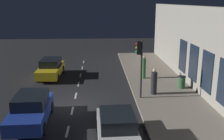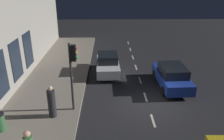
{
  "view_description": "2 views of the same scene",
  "coord_description": "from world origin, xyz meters",
  "px_view_note": "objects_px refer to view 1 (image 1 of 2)",
  "views": [
    {
      "loc": [
        1.63,
        -15.74,
        6.4
      ],
      "look_at": [
        2.44,
        -0.03,
        2.24
      ],
      "focal_mm": 42.18,
      "sensor_mm": 36.0,
      "label": 1
    },
    {
      "loc": [
        2.4,
        11.84,
        7.15
      ],
      "look_at": [
        2.16,
        -0.7,
        2.01
      ],
      "focal_mm": 36.53,
      "sensor_mm": 36.0,
      "label": 2
    }
  ],
  "objects_px": {
    "parked_car_2": "(51,68)",
    "pedestrian_0": "(154,82)",
    "parked_car_0": "(117,128)",
    "pedestrian_1": "(144,68)",
    "trash_bin": "(182,82)",
    "traffic_light": "(140,58)",
    "parked_car_1": "(31,109)"
  },
  "relations": [
    {
      "from": "traffic_light",
      "to": "parked_car_0",
      "type": "distance_m",
      "value": 6.17
    },
    {
      "from": "traffic_light",
      "to": "pedestrian_1",
      "type": "height_order",
      "value": "traffic_light"
    },
    {
      "from": "parked_car_0",
      "to": "pedestrian_0",
      "type": "relative_size",
      "value": 2.15
    },
    {
      "from": "trash_bin",
      "to": "traffic_light",
      "type": "bearing_deg",
      "value": -151.83
    },
    {
      "from": "traffic_light",
      "to": "pedestrian_0",
      "type": "relative_size",
      "value": 2.15
    },
    {
      "from": "pedestrian_0",
      "to": "parked_car_2",
      "type": "bearing_deg",
      "value": 67.29
    },
    {
      "from": "pedestrian_0",
      "to": "pedestrian_1",
      "type": "distance_m",
      "value": 3.81
    },
    {
      "from": "traffic_light",
      "to": "parked_car_2",
      "type": "distance_m",
      "value": 9.1
    },
    {
      "from": "parked_car_1",
      "to": "pedestrian_1",
      "type": "relative_size",
      "value": 2.32
    },
    {
      "from": "parked_car_2",
      "to": "trash_bin",
      "type": "xyz_separation_m",
      "value": [
        10.21,
        -3.88,
        -0.18
      ]
    },
    {
      "from": "parked_car_2",
      "to": "pedestrian_0",
      "type": "relative_size",
      "value": 2.43
    },
    {
      "from": "parked_car_1",
      "to": "parked_car_2",
      "type": "relative_size",
      "value": 1.01
    },
    {
      "from": "parked_car_0",
      "to": "trash_bin",
      "type": "xyz_separation_m",
      "value": [
        5.3,
        7.35,
        -0.18
      ]
    },
    {
      "from": "parked_car_0",
      "to": "trash_bin",
      "type": "height_order",
      "value": "parked_car_0"
    },
    {
      "from": "parked_car_0",
      "to": "parked_car_2",
      "type": "distance_m",
      "value": 12.26
    },
    {
      "from": "pedestrian_0",
      "to": "traffic_light",
      "type": "bearing_deg",
      "value": 131.19
    },
    {
      "from": "pedestrian_1",
      "to": "trash_bin",
      "type": "height_order",
      "value": "pedestrian_1"
    },
    {
      "from": "parked_car_0",
      "to": "trash_bin",
      "type": "bearing_deg",
      "value": 52.45
    },
    {
      "from": "parked_car_1",
      "to": "pedestrian_1",
      "type": "height_order",
      "value": "pedestrian_1"
    },
    {
      "from": "pedestrian_1",
      "to": "trash_bin",
      "type": "xyz_separation_m",
      "value": [
        2.37,
        -2.65,
        -0.44
      ]
    },
    {
      "from": "pedestrian_0",
      "to": "parked_car_0",
      "type": "bearing_deg",
      "value": 164.16
    },
    {
      "from": "parked_car_2",
      "to": "pedestrian_0",
      "type": "bearing_deg",
      "value": 148.71
    },
    {
      "from": "traffic_light",
      "to": "parked_car_0",
      "type": "height_order",
      "value": "traffic_light"
    },
    {
      "from": "traffic_light",
      "to": "pedestrian_1",
      "type": "bearing_deg",
      "value": 76.48
    },
    {
      "from": "parked_car_0",
      "to": "parked_car_1",
      "type": "xyz_separation_m",
      "value": [
        -4.43,
        2.41,
        0.0
      ]
    },
    {
      "from": "pedestrian_0",
      "to": "pedestrian_1",
      "type": "height_order",
      "value": "pedestrian_1"
    },
    {
      "from": "parked_car_2",
      "to": "pedestrian_1",
      "type": "relative_size",
      "value": 2.31
    },
    {
      "from": "pedestrian_1",
      "to": "parked_car_2",
      "type": "bearing_deg",
      "value": 35.74
    },
    {
      "from": "parked_car_0",
      "to": "pedestrian_0",
      "type": "bearing_deg",
      "value": 62.53
    },
    {
      "from": "parked_car_0",
      "to": "pedestrian_0",
      "type": "xyz_separation_m",
      "value": [
        2.98,
        6.2,
        0.19
      ]
    },
    {
      "from": "parked_car_1",
      "to": "pedestrian_0",
      "type": "distance_m",
      "value": 8.32
    },
    {
      "from": "parked_car_1",
      "to": "pedestrian_0",
      "type": "relative_size",
      "value": 2.44
    }
  ]
}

